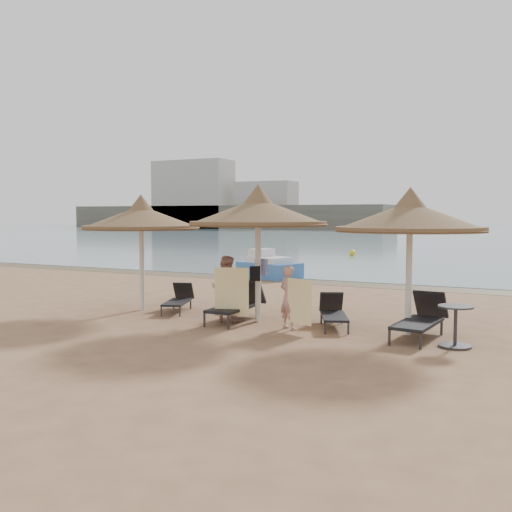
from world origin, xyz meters
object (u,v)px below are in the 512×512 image
at_px(pedal_boat, 269,267).
at_px(person_right, 289,292).
at_px(lounger_near_right, 333,312).
at_px(side_table, 455,328).
at_px(person_left, 226,283).
at_px(palapa_left, 141,218).
at_px(palapa_center, 258,213).
at_px(lounger_far_right, 421,318).
at_px(lounger_near_left, 238,303).
at_px(palapa_right, 410,217).
at_px(lounger_far_left, 179,299).

bearing_deg(pedal_boat, person_right, -41.92).
xyz_separation_m(lounger_near_right, side_table, (2.81, -0.93, 0.05)).
bearing_deg(pedal_boat, person_left, -50.63).
distance_m(lounger_near_right, side_table, 2.95).
bearing_deg(palapa_left, lounger_near_right, 1.78).
height_order(side_table, person_right, person_right).
height_order(palapa_center, person_left, palapa_center).
bearing_deg(pedal_boat, lounger_near_right, -35.99).
relative_size(palapa_center, lounger_near_right, 1.93).
distance_m(palapa_center, side_table, 5.18).
relative_size(lounger_near_right, lounger_far_right, 0.82).
distance_m(lounger_near_left, lounger_far_right, 4.39).
bearing_deg(palapa_right, person_right, -166.24).
xyz_separation_m(palapa_right, person_right, (-2.52, -0.62, -1.68)).
height_order(lounger_near_right, pedal_boat, pedal_boat).
bearing_deg(lounger_far_left, person_left, -41.68).
relative_size(person_left, person_right, 1.10).
relative_size(palapa_center, person_right, 1.98).
bearing_deg(lounger_far_left, person_right, -34.54).
bearing_deg(side_table, lounger_far_right, 140.29).
bearing_deg(person_left, lounger_near_right, -173.80).
bearing_deg(person_right, palapa_center, -4.16).
height_order(side_table, person_left, person_left).
height_order(palapa_center, side_table, palapa_center).
distance_m(lounger_near_right, person_left, 2.65).
bearing_deg(palapa_right, lounger_far_right, -24.23).
xyz_separation_m(palapa_center, lounger_near_right, (1.81, 0.26, -2.30)).
bearing_deg(palapa_right, palapa_left, -179.92).
bearing_deg(side_table, pedal_boat, 131.80).
distance_m(palapa_center, person_right, 2.13).
height_order(lounger_far_right, person_right, person_right).
distance_m(lounger_far_right, person_right, 2.90).
xyz_separation_m(palapa_right, person_left, (-4.26, -0.42, -1.60)).
relative_size(palapa_center, palapa_right, 1.04).
bearing_deg(person_left, palapa_right, 178.99).
bearing_deg(palapa_right, lounger_near_right, 174.87).
bearing_deg(person_left, palapa_left, -14.83).
distance_m(palapa_left, lounger_near_left, 3.65).
height_order(palapa_left, lounger_near_right, palapa_left).
height_order(person_left, pedal_boat, person_left).
relative_size(palapa_center, side_table, 4.07).
relative_size(lounger_near_right, person_right, 1.03).
xyz_separation_m(palapa_center, lounger_near_left, (-0.53, -0.01, -2.21)).
bearing_deg(side_table, lounger_far_left, 171.28).
relative_size(palapa_right, lounger_far_left, 1.91).
bearing_deg(lounger_near_right, lounger_far_left, 153.95).
height_order(palapa_right, lounger_far_right, palapa_right).
height_order(palapa_center, person_right, palapa_center).
relative_size(palapa_center, pedal_boat, 1.17).
xyz_separation_m(palapa_right, lounger_near_left, (-4.08, -0.11, -2.11)).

